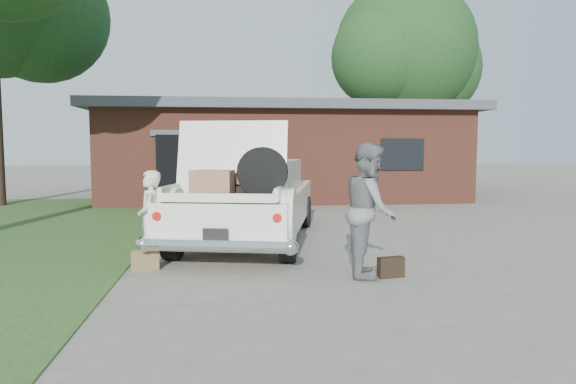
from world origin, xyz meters
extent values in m
plane|color=gray|center=(0.00, 0.00, 0.00)|extent=(90.00, 90.00, 0.00)
cube|color=#2D4C1E|center=(-5.50, 3.00, 0.01)|extent=(6.00, 16.00, 0.02)
cube|color=brown|center=(1.00, 11.50, 1.50)|extent=(12.00, 7.00, 3.00)
cube|color=#4C4C51|center=(1.00, 11.50, 3.15)|extent=(12.80, 7.80, 0.30)
cube|color=black|center=(-1.50, 8.05, 1.10)|extent=(3.20, 0.30, 2.20)
cube|color=#4C4C51|center=(-1.50, 7.98, 2.25)|extent=(3.50, 0.12, 0.18)
cube|color=black|center=(4.50, 7.98, 1.60)|extent=(1.40, 0.08, 1.00)
sphere|color=#264D1F|center=(-6.83, 9.74, 6.00)|extent=(4.25, 4.25, 4.25)
cylinder|color=#38281E|center=(7.05, 15.26, 2.48)|extent=(0.44, 0.44, 4.96)
sphere|color=#264D1F|center=(7.05, 15.26, 6.20)|extent=(6.37, 6.37, 6.37)
sphere|color=#264D1F|center=(8.48, 15.89, 5.49)|extent=(4.78, 4.78, 4.78)
sphere|color=#264D1F|center=(5.78, 14.46, 5.76)|extent=(4.46, 4.46, 4.46)
cube|color=silver|center=(-0.55, 2.27, 0.67)|extent=(3.18, 5.69, 0.70)
cube|color=beige|center=(-0.48, 2.58, 1.29)|extent=(2.20, 2.49, 0.56)
cube|color=black|center=(-0.26, 3.58, 1.27)|extent=(1.64, 0.45, 0.47)
cube|color=black|center=(-0.71, 1.59, 1.27)|extent=(1.64, 0.45, 0.47)
cylinder|color=black|center=(-1.88, 0.69, 0.35)|extent=(0.39, 0.74, 0.71)
cylinder|color=black|center=(-0.04, 0.28, 0.35)|extent=(0.39, 0.74, 0.71)
cylinder|color=black|center=(-1.07, 4.26, 0.35)|extent=(0.39, 0.74, 0.71)
cylinder|color=black|center=(0.77, 3.84, 0.35)|extent=(0.39, 0.74, 0.71)
cylinder|color=silver|center=(-1.16, -0.40, 0.43)|extent=(2.19, 0.67, 0.19)
cylinder|color=#A5140F|center=(-2.00, -0.14, 0.84)|extent=(0.15, 0.13, 0.13)
cylinder|color=#A5140F|center=(-0.28, -0.53, 0.84)|extent=(0.15, 0.13, 0.13)
cube|color=black|center=(-1.16, -0.43, 0.59)|extent=(0.36, 0.10, 0.18)
cube|color=black|center=(-1.01, 0.28, 1.04)|extent=(1.89, 1.52, 0.04)
cube|color=silver|center=(-1.84, 0.47, 1.15)|extent=(0.32, 1.17, 0.19)
cube|color=silver|center=(-0.17, 0.09, 1.15)|extent=(0.32, 1.17, 0.19)
cube|color=silver|center=(-1.14, -0.30, 1.11)|extent=(1.69, 0.44, 0.13)
cube|color=silver|center=(-0.91, 0.71, 1.66)|extent=(1.84, 0.73, 1.21)
cube|color=#3C2A1A|center=(-1.23, 0.49, 1.16)|extent=(0.68, 0.52, 0.20)
cube|color=#996A4E|center=(-1.21, 0.05, 1.28)|extent=(0.68, 0.52, 0.42)
cube|color=black|center=(-0.91, 0.43, 1.15)|extent=(0.60, 0.46, 0.17)
cube|color=olive|center=(-0.85, 0.46, 1.34)|extent=(0.55, 0.42, 0.17)
cylinder|color=black|center=(-0.45, 0.10, 1.45)|extent=(0.79, 0.34, 0.77)
imported|color=silver|center=(-2.16, 0.21, 0.74)|extent=(0.39, 0.57, 1.48)
imported|color=slate|center=(1.03, -0.66, 0.95)|extent=(0.91, 1.06, 1.90)
cube|color=brown|center=(-2.22, 0.02, 0.16)|extent=(0.42, 0.19, 0.31)
cube|color=black|center=(1.29, -0.83, 0.15)|extent=(0.40, 0.19, 0.29)
camera|label=1|loc=(-0.98, -7.71, 1.84)|focal=32.00mm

